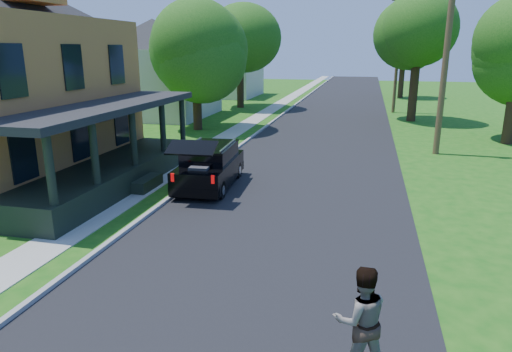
# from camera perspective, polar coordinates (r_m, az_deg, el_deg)

# --- Properties ---
(ground) EXTENTS (140.00, 140.00, 0.00)m
(ground) POSITION_cam_1_polar(r_m,az_deg,el_deg) (10.43, -1.39, -13.28)
(ground) COLOR #165410
(ground) RESTS_ON ground
(street) EXTENTS (8.00, 120.00, 0.02)m
(street) POSITION_cam_1_polar(r_m,az_deg,el_deg) (29.35, 8.80, 5.55)
(street) COLOR black
(street) RESTS_ON ground
(curb) EXTENTS (0.15, 120.00, 0.12)m
(curb) POSITION_cam_1_polar(r_m,az_deg,el_deg) (29.95, 1.03, 5.93)
(curb) COLOR gray
(curb) RESTS_ON ground
(sidewalk) EXTENTS (1.30, 120.00, 0.03)m
(sidewalk) POSITION_cam_1_polar(r_m,az_deg,el_deg) (30.33, -1.85, 6.05)
(sidewalk) COLOR gray
(sidewalk) RESTS_ON ground
(front_walk) EXTENTS (6.50, 1.20, 0.03)m
(front_walk) POSITION_cam_1_polar(r_m,az_deg,el_deg) (19.66, -24.22, -0.65)
(front_walk) COLOR gray
(front_walk) RESTS_ON ground
(neighbor_house_mid) EXTENTS (12.78, 12.78, 8.30)m
(neighbor_house_mid) POSITION_cam_1_polar(r_m,az_deg,el_deg) (36.47, -12.57, 13.93)
(neighbor_house_mid) COLOR beige
(neighbor_house_mid) RESTS_ON ground
(neighbor_house_far) EXTENTS (12.78, 12.78, 8.30)m
(neighbor_house_far) POSITION_cam_1_polar(r_m,az_deg,el_deg) (51.34, -4.54, 14.63)
(neighbor_house_far) COLOR beige
(neighbor_house_far) RESTS_ON ground
(black_suv) EXTENTS (1.99, 4.62, 2.11)m
(black_suv) POSITION_cam_1_polar(r_m,az_deg,el_deg) (17.17, -5.82, 1.26)
(black_suv) COLOR black
(black_suv) RESTS_ON ground
(skateboarder) EXTENTS (0.94, 0.82, 1.62)m
(skateboarder) POSITION_cam_1_polar(r_m,az_deg,el_deg) (6.88, 12.96, -17.14)
(skateboarder) COLOR black
(skateboarder) RESTS_ON ground
(tree_left_mid) EXTENTS (6.67, 6.77, 8.28)m
(tree_left_mid) POSITION_cam_1_polar(r_m,az_deg,el_deg) (29.53, -7.64, 15.75)
(tree_left_mid) COLOR black
(tree_left_mid) RESTS_ON ground
(tree_left_far) EXTENTS (8.03, 7.80, 9.38)m
(tree_left_far) POSITION_cam_1_polar(r_m,az_deg,el_deg) (40.81, -2.10, 16.92)
(tree_left_far) COLOR black
(tree_left_far) RESTS_ON ground
(tree_right_mid) EXTENTS (5.89, 5.73, 9.35)m
(tree_right_mid) POSITION_cam_1_polar(r_m,az_deg,el_deg) (34.80, 19.62, 16.74)
(tree_right_mid) COLOR black
(tree_right_mid) RESTS_ON ground
(tree_right_far) EXTENTS (5.72, 5.93, 7.95)m
(tree_right_far) POSITION_cam_1_polar(r_m,az_deg,el_deg) (51.67, 18.02, 15.30)
(tree_right_far) COLOR black
(tree_right_far) RESTS_ON ground
(utility_pole_near) EXTENTS (1.78, 0.62, 10.54)m
(utility_pole_near) POSITION_cam_1_polar(r_m,az_deg,el_deg) (23.90, 22.85, 15.39)
(utility_pole_near) COLOR #4F3D24
(utility_pole_near) RESTS_ON ground
(utility_pole_far) EXTENTS (1.53, 0.63, 9.24)m
(utility_pole_far) POSITION_cam_1_polar(r_m,az_deg,el_deg) (39.04, 17.30, 14.54)
(utility_pole_far) COLOR #4F3D24
(utility_pole_far) RESTS_ON ground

